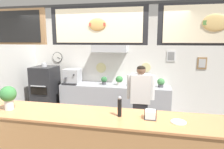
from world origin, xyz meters
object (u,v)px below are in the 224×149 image
(pizza_oven, at_px, (46,92))
(basil_vase, at_px, (8,96))
(espresso_machine, at_px, (72,76))
(potted_sage, at_px, (130,82))
(potted_rosemary, at_px, (119,80))
(shop_worker, at_px, (140,104))
(potted_thyme, at_px, (161,82))
(napkin_holder, at_px, (150,115))
(condiment_plate, at_px, (179,122))
(pepper_grinder, at_px, (120,106))
(potted_basil, at_px, (104,80))

(pizza_oven, bearing_deg, basil_vase, -72.08)
(espresso_machine, distance_m, potted_sage, 1.60)
(potted_rosemary, bearing_deg, basil_vase, -116.60)
(pizza_oven, height_order, shop_worker, shop_worker)
(shop_worker, bearing_deg, potted_thyme, -111.65)
(espresso_machine, relative_size, napkin_holder, 2.81)
(potted_thyme, xyz_separation_m, condiment_plate, (0.13, -2.50, 0.02))
(pizza_oven, height_order, napkin_holder, pizza_oven)
(pizza_oven, relative_size, potted_thyme, 6.66)
(potted_sage, distance_m, pepper_grinder, 2.49)
(basil_vase, relative_size, condiment_plate, 1.83)
(potted_rosemary, xyz_separation_m, napkin_holder, (0.85, -2.47, 0.05))
(potted_rosemary, relative_size, condiment_plate, 1.22)
(potted_thyme, bearing_deg, condiment_plate, -86.95)
(potted_thyme, height_order, pepper_grinder, pepper_grinder)
(pizza_oven, distance_m, potted_thyme, 3.12)
(potted_sage, bearing_deg, espresso_machine, -178.28)
(potted_rosemary, relative_size, pepper_grinder, 0.84)
(espresso_machine, bearing_deg, condiment_plate, -44.49)
(potted_basil, height_order, napkin_holder, napkin_holder)
(potted_sage, height_order, potted_basil, potted_basil)
(espresso_machine, height_order, potted_basil, espresso_machine)
(pizza_oven, distance_m, potted_rosemary, 2.06)
(espresso_machine, height_order, potted_sage, espresso_machine)
(condiment_plate, xyz_separation_m, napkin_holder, (-0.36, 0.05, 0.05))
(shop_worker, xyz_separation_m, potted_thyme, (0.43, 1.25, 0.18))
(espresso_machine, height_order, basil_vase, basil_vase)
(pepper_grinder, xyz_separation_m, condiment_plate, (0.78, -0.05, -0.14))
(espresso_machine, relative_size, basil_vase, 1.27)
(shop_worker, distance_m, potted_rosemary, 1.43)
(condiment_plate, bearing_deg, potted_sage, 110.00)
(potted_sage, bearing_deg, potted_basil, -178.34)
(potted_rosemary, bearing_deg, potted_basil, -177.40)
(potted_thyme, distance_m, pepper_grinder, 2.54)
(pizza_oven, height_order, espresso_machine, pizza_oven)
(potted_basil, xyz_separation_m, condiment_plate, (1.62, -2.50, 0.02))
(potted_rosemary, bearing_deg, shop_worker, -63.20)
(shop_worker, xyz_separation_m, potted_rosemary, (-0.64, 1.27, 0.19))
(potted_basil, bearing_deg, napkin_holder, -62.86)
(shop_worker, height_order, basil_vase, shop_worker)
(potted_thyme, bearing_deg, shop_worker, -109.10)
(pepper_grinder, bearing_deg, condiment_plate, -3.38)
(espresso_machine, distance_m, napkin_holder, 3.24)
(potted_thyme, bearing_deg, potted_rosemary, 179.07)
(shop_worker, bearing_deg, potted_basil, -52.56)
(potted_basil, height_order, basil_vase, basil_vase)
(pizza_oven, height_order, potted_sage, pizza_oven)
(potted_rosemary, xyz_separation_m, potted_thyme, (1.07, -0.02, -0.01))
(potted_thyme, relative_size, condiment_plate, 1.14)
(potted_basil, relative_size, basil_vase, 0.59)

